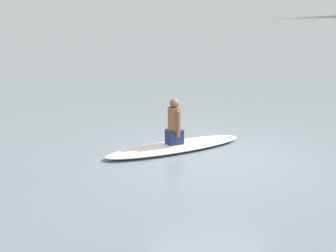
# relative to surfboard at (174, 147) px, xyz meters

# --- Properties ---
(ground_plane) EXTENTS (400.00, 400.00, 0.00)m
(ground_plane) POSITION_rel_surfboard_xyz_m (0.74, -0.53, -0.07)
(ground_plane) COLOR slate
(surfboard) EXTENTS (3.09, 1.96, 0.14)m
(surfboard) POSITION_rel_surfboard_xyz_m (0.00, 0.00, 0.00)
(surfboard) COLOR white
(surfboard) RESTS_ON ground
(person_paddler) EXTENTS (0.39, 0.41, 0.96)m
(person_paddler) POSITION_rel_surfboard_xyz_m (0.00, -0.00, 0.50)
(person_paddler) COLOR navy
(person_paddler) RESTS_ON surfboard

